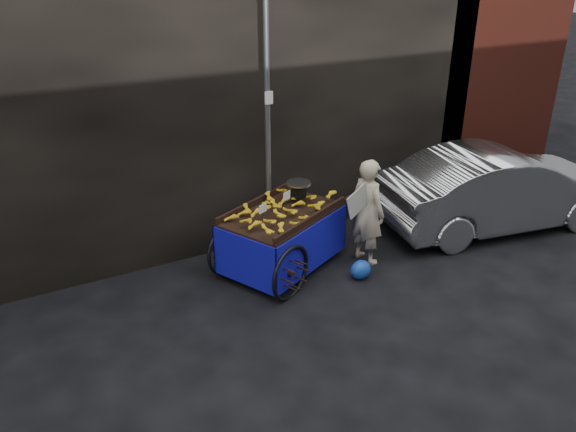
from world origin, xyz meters
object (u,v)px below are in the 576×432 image
vendor (368,211)px  plastic_bag (361,270)px  banana_cart (280,220)px  parked_car (500,188)px

vendor → plastic_bag: bearing=128.1°
banana_cart → vendor: bearing=-42.3°
banana_cart → plastic_bag: 1.35m
plastic_bag → parked_car: (3.03, 0.33, 0.54)m
banana_cart → vendor: 1.31m
parked_car → plastic_bag: bearing=106.5°
banana_cart → plastic_bag: bearing=-67.6°
banana_cart → parked_car: parked_car is taller
parked_car → banana_cart: bearing=93.4°
banana_cart → parked_car: bearing=-31.9°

